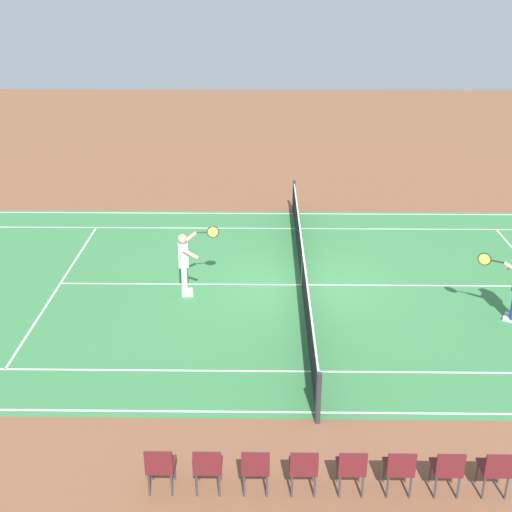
{
  "coord_description": "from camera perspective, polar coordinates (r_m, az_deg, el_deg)",
  "views": [
    {
      "loc": [
        1.0,
        15.95,
        7.77
      ],
      "look_at": [
        1.21,
        0.17,
        0.9
      ],
      "focal_mm": 47.16,
      "sensor_mm": 36.0,
      "label": 1
    }
  ],
  "objects": [
    {
      "name": "spectator_chair_2",
      "position": [
        11.27,
        12.07,
        -17.15
      ],
      "size": [
        0.44,
        0.44,
        0.88
      ],
      "color": "#38383D",
      "rests_on": "ground_plane"
    },
    {
      "name": "court_slab",
      "position": [
        17.77,
        3.92,
        -2.46
      ],
      "size": [
        24.2,
        11.4,
        0.0
      ],
      "primitive_type": "cube",
      "color": "#387A42",
      "rests_on": "ground_plane"
    },
    {
      "name": "spectator_chair_0",
      "position": [
        11.65,
        19.67,
        -16.62
      ],
      "size": [
        0.44,
        0.44,
        0.88
      ],
      "color": "#38383D",
      "rests_on": "ground_plane"
    },
    {
      "name": "spectator_chair_7",
      "position": [
        11.18,
        -8.13,
        -17.18
      ],
      "size": [
        0.44,
        0.44,
        0.88
      ],
      "color": "#38383D",
      "rests_on": "ground_plane"
    },
    {
      "name": "tennis_net",
      "position": [
        17.56,
        3.96,
        -1.02
      ],
      "size": [
        0.1,
        11.7,
        1.08
      ],
      "color": "#2D2D33",
      "rests_on": "ground_plane"
    },
    {
      "name": "court_line_markings",
      "position": [
        17.77,
        3.92,
        -2.45
      ],
      "size": [
        23.85,
        11.05,
        0.01
      ],
      "color": "white",
      "rests_on": "ground_plane"
    },
    {
      "name": "ground_plane",
      "position": [
        17.77,
        3.92,
        -2.46
      ],
      "size": [
        60.0,
        60.0,
        0.0
      ],
      "primitive_type": "plane",
      "color": "brown"
    },
    {
      "name": "tennis_ball",
      "position": [
        19.99,
        -6.11,
        0.62
      ],
      "size": [
        0.07,
        0.07,
        0.07
      ],
      "primitive_type": "sphere",
      "color": "#CCE01E",
      "rests_on": "ground_plane"
    },
    {
      "name": "spectator_chair_4",
      "position": [
        11.08,
        4.05,
        -17.41
      ],
      "size": [
        0.44,
        0.44,
        0.88
      ],
      "color": "#38383D",
      "rests_on": "ground_plane"
    },
    {
      "name": "tennis_player_near",
      "position": [
        16.95,
        -6.05,
        -0.41
      ],
      "size": [
        1.03,
        0.82,
        1.7
      ],
      "color": "white",
      "rests_on": "ground_plane"
    },
    {
      "name": "spectator_chair_6",
      "position": [
        11.1,
        -4.11,
        -17.33
      ],
      "size": [
        0.44,
        0.44,
        0.88
      ],
      "color": "#38383D",
      "rests_on": "ground_plane"
    },
    {
      "name": "spectator_chair_3",
      "position": [
        11.15,
        8.1,
        -17.32
      ],
      "size": [
        0.44,
        0.44,
        0.88
      ],
      "color": "#38383D",
      "rests_on": "ground_plane"
    },
    {
      "name": "spectator_chair_1",
      "position": [
        11.43,
        15.94,
        -16.92
      ],
      "size": [
        0.44,
        0.44,
        0.88
      ],
      "color": "#38383D",
      "rests_on": "ground_plane"
    },
    {
      "name": "spectator_chair_5",
      "position": [
        11.06,
        -0.03,
        -17.41
      ],
      "size": [
        0.44,
        0.44,
        0.88
      ],
      "color": "#38383D",
      "rests_on": "ground_plane"
    }
  ]
}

